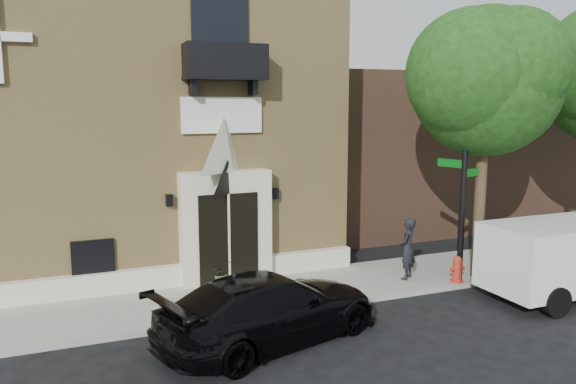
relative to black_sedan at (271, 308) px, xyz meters
name	(u,v)px	position (x,y,z in m)	size (l,w,h in m)	color
ground	(295,314)	(1.13, 1.29, -0.77)	(120.00, 120.00, 0.00)	black
sidewalk	(308,288)	(2.13, 2.79, -0.70)	(42.00, 3.00, 0.15)	gray
church	(129,120)	(-1.86, 9.24, 3.86)	(12.20, 11.01, 9.30)	tan
neighbour_building	(458,147)	(13.13, 10.29, 2.43)	(18.00, 8.00, 6.40)	brown
street_tree_left	(490,80)	(7.15, 1.64, 5.09)	(4.97, 4.38, 7.77)	#38281C
black_sedan	(271,308)	(0.00, 0.00, 0.00)	(2.17, 5.33, 1.55)	black
street_sign	(464,176)	(6.33, 1.51, 2.43)	(1.14, 0.93, 6.07)	black
fire_hydrant	(457,269)	(6.23, 1.49, -0.24)	(0.44, 0.35, 0.78)	#AF2E1A
dumpster	(556,248)	(10.20, 1.70, -0.05)	(1.78, 1.08, 1.13)	#103B1B
planter	(220,272)	(-0.11, 3.83, -0.27)	(0.64, 0.55, 0.71)	#465729
pedestrian_near	(407,249)	(5.08, 2.30, 0.28)	(0.66, 0.43, 1.81)	black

